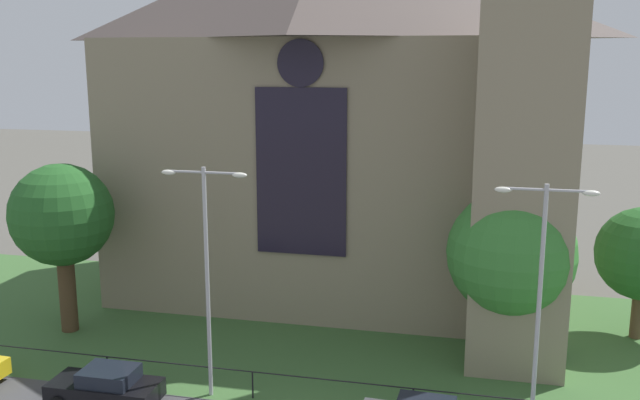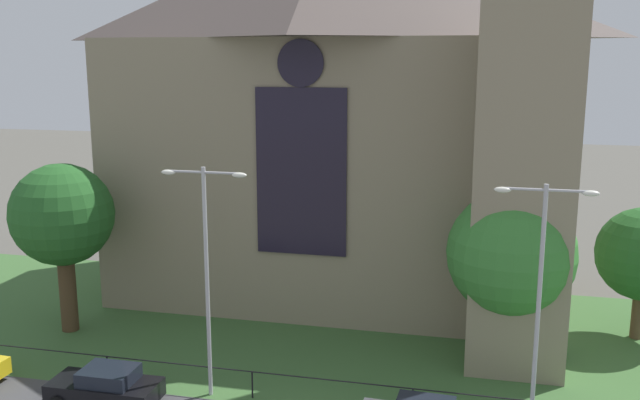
{
  "view_description": "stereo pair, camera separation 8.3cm",
  "coord_description": "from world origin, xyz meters",
  "px_view_note": "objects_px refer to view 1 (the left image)",
  "views": [
    {
      "loc": [
        5.86,
        -21.57,
        13.14
      ],
      "look_at": [
        -0.95,
        8.0,
        6.88
      ],
      "focal_mm": 39.38,
      "sensor_mm": 36.0,
      "label": 1
    },
    {
      "loc": [
        5.94,
        -21.55,
        13.14
      ],
      "look_at": [
        -0.95,
        8.0,
        6.88
      ],
      "focal_mm": 39.38,
      "sensor_mm": 36.0,
      "label": 2
    }
  ],
  "objects_px": {
    "streetlamp_near": "(206,255)",
    "tree_left_near": "(62,216)",
    "streetlamp_far": "(541,280)",
    "parked_car_black": "(106,387)",
    "church_building": "(340,110)",
    "tree_right_near": "(511,254)"
  },
  "relations": [
    {
      "from": "tree_right_near",
      "to": "streetlamp_near",
      "type": "xyz_separation_m",
      "value": [
        -11.4,
        -5.39,
        0.71
      ]
    },
    {
      "from": "tree_left_near",
      "to": "streetlamp_far",
      "type": "height_order",
      "value": "streetlamp_far"
    },
    {
      "from": "church_building",
      "to": "tree_right_near",
      "type": "xyz_separation_m",
      "value": [
        8.92,
        -7.84,
        -5.27
      ]
    },
    {
      "from": "tree_left_near",
      "to": "tree_right_near",
      "type": "bearing_deg",
      "value": 1.87
    },
    {
      "from": "church_building",
      "to": "tree_right_near",
      "type": "bearing_deg",
      "value": -41.32
    },
    {
      "from": "tree_left_near",
      "to": "church_building",
      "type": "bearing_deg",
      "value": 36.15
    },
    {
      "from": "tree_right_near",
      "to": "parked_car_black",
      "type": "distance_m",
      "value": 17.1
    },
    {
      "from": "church_building",
      "to": "tree_left_near",
      "type": "xyz_separation_m",
      "value": [
        -11.66,
        -8.52,
        -4.58
      ]
    },
    {
      "from": "tree_left_near",
      "to": "streetlamp_near",
      "type": "relative_size",
      "value": 0.9
    },
    {
      "from": "streetlamp_near",
      "to": "tree_left_near",
      "type": "bearing_deg",
      "value": 152.81
    },
    {
      "from": "streetlamp_far",
      "to": "parked_car_black",
      "type": "xyz_separation_m",
      "value": [
        -15.72,
        -1.69,
        -4.89
      ]
    },
    {
      "from": "streetlamp_far",
      "to": "parked_car_black",
      "type": "distance_m",
      "value": 16.55
    },
    {
      "from": "tree_right_near",
      "to": "streetlamp_near",
      "type": "height_order",
      "value": "streetlamp_near"
    },
    {
      "from": "tree_right_near",
      "to": "streetlamp_near",
      "type": "bearing_deg",
      "value": -154.67
    },
    {
      "from": "tree_right_near",
      "to": "streetlamp_far",
      "type": "relative_size",
      "value": 0.86
    },
    {
      "from": "church_building",
      "to": "parked_car_black",
      "type": "distance_m",
      "value": 18.71
    },
    {
      "from": "tree_right_near",
      "to": "streetlamp_near",
      "type": "relative_size",
      "value": 0.85
    },
    {
      "from": "parked_car_black",
      "to": "streetlamp_near",
      "type": "bearing_deg",
      "value": -155.05
    },
    {
      "from": "streetlamp_near",
      "to": "streetlamp_far",
      "type": "xyz_separation_m",
      "value": [
        12.15,
        0.0,
        -0.08
      ]
    },
    {
      "from": "tree_left_near",
      "to": "parked_car_black",
      "type": "xyz_separation_m",
      "value": [
        5.62,
        -6.41,
        -4.95
      ]
    },
    {
      "from": "church_building",
      "to": "streetlamp_near",
      "type": "xyz_separation_m",
      "value": [
        -2.47,
        -13.24,
        -4.56
      ]
    },
    {
      "from": "church_building",
      "to": "streetlamp_near",
      "type": "bearing_deg",
      "value": -100.58
    }
  ]
}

